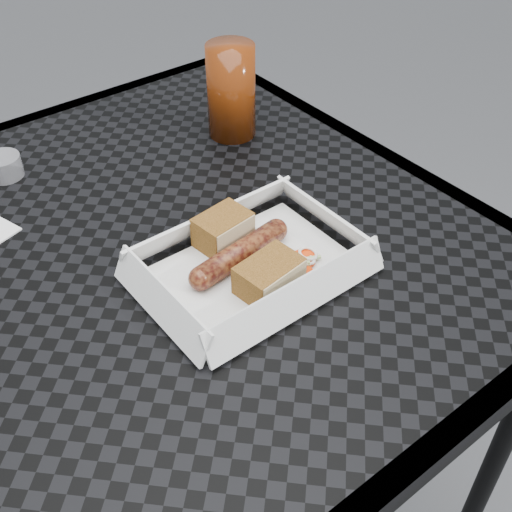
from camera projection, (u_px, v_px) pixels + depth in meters
The scene contains 8 objects.
patio_table at pixel (149, 296), 0.81m from camera, with size 0.80×0.80×0.74m.
food_tray at pixel (251, 270), 0.73m from camera, with size 0.22×0.15×0.00m, color white.
bratwurst at pixel (240, 253), 0.73m from camera, with size 0.15×0.04×0.03m.
bread_near at pixel (223, 230), 0.75m from camera, with size 0.06×0.04×0.04m, color brown.
bread_far at pixel (269, 276), 0.70m from camera, with size 0.07×0.05×0.04m, color brown.
veg_garnish at pixel (305, 262), 0.74m from camera, with size 0.03×0.03×0.00m.
condiment_cup_empty at pixel (3, 166), 0.87m from camera, with size 0.05×0.05×0.03m, color silver.
drink_glass at pixel (231, 91), 0.92m from camera, with size 0.07×0.07×0.14m, color #592007.
Camera 1 is at (-0.25, -0.54, 1.24)m, focal length 45.00 mm.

